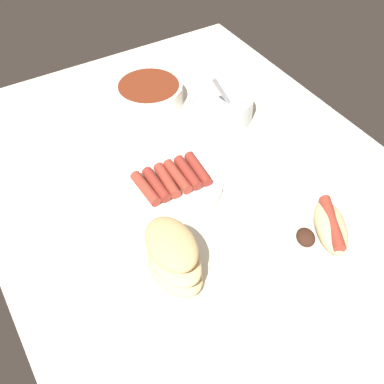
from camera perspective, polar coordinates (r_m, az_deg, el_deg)
ground_plane at (r=107.77cm, az=0.70°, el=0.31°), size 120.00×90.00×3.00cm
plate_sausages at (r=105.82cm, az=-2.33°, el=1.24°), size 22.28×22.28×3.34cm
bread_stack at (r=87.21cm, az=-2.22°, el=-7.80°), size 14.49×9.83×10.80cm
plate_hotdog_assembled at (r=99.23cm, az=15.84°, el=-4.56°), size 24.23×24.23×5.61cm
bowl_coleslaw at (r=123.30cm, az=3.58°, el=10.23°), size 15.58×15.58×16.27cm
bowl_chili at (r=129.31cm, az=-5.11°, el=11.66°), size 17.72×17.72×5.21cm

